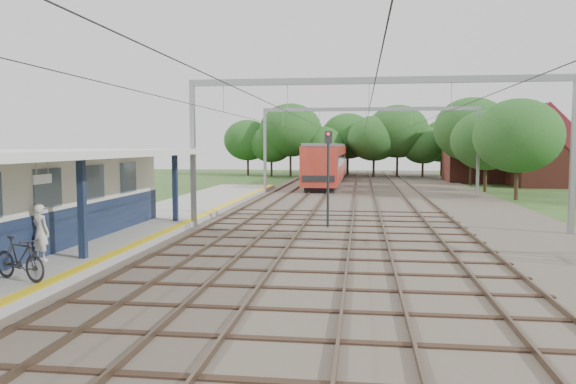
{
  "coord_description": "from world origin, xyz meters",
  "views": [
    {
      "loc": [
        2.89,
        -10.71,
        3.94
      ],
      "look_at": [
        -0.77,
        17.3,
        1.6
      ],
      "focal_mm": 35.0,
      "sensor_mm": 36.0,
      "label": 1
    }
  ],
  "objects_px": {
    "train": "(331,161)",
    "signal_post": "(328,166)",
    "person": "(41,232)",
    "bicycle": "(20,259)"
  },
  "relations": [
    {
      "from": "train",
      "to": "signal_post",
      "type": "height_order",
      "value": "signal_post"
    },
    {
      "from": "bicycle",
      "to": "signal_post",
      "type": "relative_size",
      "value": 0.43
    },
    {
      "from": "train",
      "to": "person",
      "type": "bearing_deg",
      "value": -97.76
    },
    {
      "from": "person",
      "to": "signal_post",
      "type": "relative_size",
      "value": 0.39
    },
    {
      "from": "person",
      "to": "signal_post",
      "type": "distance_m",
      "value": 13.23
    },
    {
      "from": "train",
      "to": "signal_post",
      "type": "distance_m",
      "value": 37.67
    },
    {
      "from": "bicycle",
      "to": "train",
      "type": "xyz_separation_m",
      "value": [
        5.6,
        50.22,
        1.31
      ]
    },
    {
      "from": "train",
      "to": "signal_post",
      "type": "bearing_deg",
      "value": -87.18
    },
    {
      "from": "person",
      "to": "signal_post",
      "type": "height_order",
      "value": "signal_post"
    },
    {
      "from": "train",
      "to": "signal_post",
      "type": "relative_size",
      "value": 8.33
    }
  ]
}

